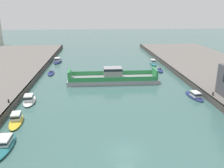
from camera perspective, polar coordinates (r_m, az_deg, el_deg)
ground_plane at (r=31.90m, az=3.29°, el=-16.28°), size 400.00×400.00×0.00m
chain_ferry at (r=60.00m, az=0.19°, el=1.48°), size 22.65×6.34×3.84m
moored_boat_near_left at (r=49.90m, az=-19.29°, el=-3.54°), size 2.91×6.59×1.72m
moored_boat_near_right at (r=35.70m, az=-24.80°, el=-13.12°), size 2.65×7.41×1.36m
moored_boat_mid_left at (r=81.55m, az=9.84°, el=5.12°), size 2.19×6.71×1.55m
moored_boat_mid_right at (r=42.19m, az=-22.06°, el=-7.85°), size 2.78×6.40×1.54m
moored_boat_far_left at (r=52.75m, az=19.27°, el=-2.56°), size 2.85×6.71×1.34m
moored_boat_far_right at (r=70.35m, az=-14.45°, el=2.58°), size 2.28×5.92×0.98m
moored_boat_upstream_a at (r=85.31m, az=-12.94°, el=5.52°), size 2.77×7.70×1.71m
moored_boat_upstream_b at (r=72.54m, az=11.46°, el=3.26°), size 2.05×5.24×1.05m
bollard_left_far at (r=47.41m, az=-23.62°, el=-3.71°), size 0.32×0.32×0.71m
bollard_right_far at (r=51.18m, az=23.12°, el=-2.13°), size 0.32×0.32×0.71m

